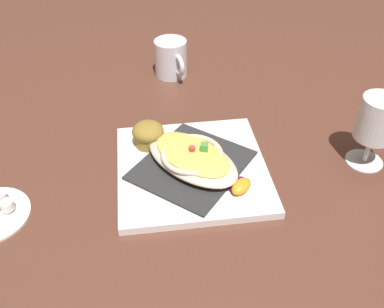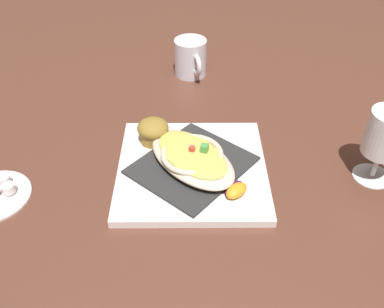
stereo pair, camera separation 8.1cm
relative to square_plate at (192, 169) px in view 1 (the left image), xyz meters
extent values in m
plane|color=brown|center=(0.00, 0.00, -0.01)|extent=(2.60, 2.60, 0.00)
cube|color=white|center=(0.00, 0.00, 0.00)|extent=(0.30, 0.30, 0.02)
cube|color=#2C2D2D|center=(0.00, 0.00, 0.01)|extent=(0.27, 0.27, 0.01)
ellipsoid|color=beige|center=(0.00, 0.00, 0.03)|extent=(0.23, 0.22, 0.03)
torus|color=beige|center=(0.00, 0.00, 0.04)|extent=(0.17, 0.17, 0.01)
ellipsoid|color=#E5CA59|center=(0.00, 0.00, 0.04)|extent=(0.19, 0.18, 0.02)
cube|color=#D64339|center=(0.00, 0.00, 0.05)|extent=(0.01, 0.01, 0.01)
cube|color=#CA3C33|center=(0.00, 0.00, 0.05)|extent=(0.01, 0.01, 0.01)
cube|color=#489C46|center=(0.00, 0.02, 0.05)|extent=(0.02, 0.02, 0.01)
cube|color=#CB402D|center=(0.00, 0.00, 0.05)|extent=(0.01, 0.01, 0.01)
cube|color=#B95124|center=(0.00, 0.00, 0.05)|extent=(0.01, 0.01, 0.01)
cylinder|color=olive|center=(-0.07, -0.08, 0.02)|extent=(0.05, 0.05, 0.03)
ellipsoid|color=olive|center=(-0.07, -0.08, 0.04)|extent=(0.06, 0.06, 0.04)
ellipsoid|color=#4C0F23|center=(-0.07, -0.08, 0.05)|extent=(0.02, 0.02, 0.01)
ellipsoid|color=#501757|center=(0.06, 0.08, 0.01)|extent=(0.06, 0.06, 0.01)
ellipsoid|color=orange|center=(0.07, 0.08, 0.02)|extent=(0.05, 0.05, 0.02)
cylinder|color=white|center=(-0.39, -0.02, 0.04)|extent=(0.08, 0.08, 0.09)
torus|color=white|center=(-0.34, 0.00, 0.04)|extent=(0.05, 0.03, 0.05)
cylinder|color=#4C2D14|center=(-0.39, -0.02, 0.01)|extent=(0.07, 0.07, 0.03)
cylinder|color=white|center=(0.00, 0.35, -0.01)|extent=(0.07, 0.07, 0.00)
cylinder|color=white|center=(0.00, 0.35, 0.03)|extent=(0.01, 0.01, 0.06)
cylinder|color=white|center=(0.00, 0.35, 0.10)|extent=(0.07, 0.07, 0.08)
cylinder|color=silver|center=(0.00, 0.35, 0.08)|extent=(0.06, 0.06, 0.04)
cylinder|color=silver|center=(0.08, -0.33, 0.01)|extent=(0.02, 0.02, 0.02)
cylinder|color=white|center=(0.05, -0.35, 0.01)|extent=(0.02, 0.02, 0.02)
camera|label=1|loc=(0.63, -0.06, 0.56)|focal=40.63mm
camera|label=2|loc=(0.63, 0.02, 0.56)|focal=40.63mm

